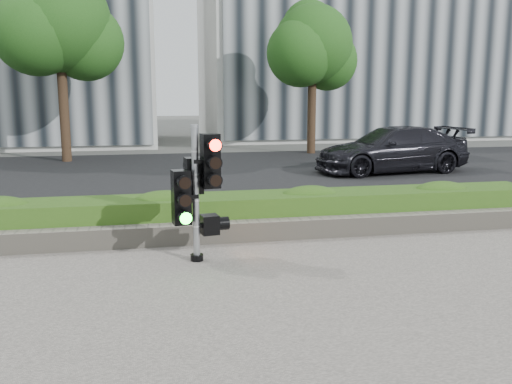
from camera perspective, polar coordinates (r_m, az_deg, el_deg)
ground at (r=7.63m, az=0.32°, el=-9.09°), size 120.00×120.00×0.00m
sidewalk at (r=5.40m, az=5.94°, el=-17.52°), size 16.00×11.00×0.03m
road at (r=17.30m, az=-6.37°, el=1.79°), size 60.00×13.00×0.02m
curb at (r=10.59m, az=-3.12°, el=-3.24°), size 60.00×0.25×0.12m
stone_wall at (r=9.36m, az=-2.03°, el=-4.15°), size 12.00×0.32×0.34m
hedge at (r=9.95m, az=-2.64°, el=-2.29°), size 12.00×1.00×0.68m
building_right at (r=34.56m, az=10.26°, el=15.82°), size 18.00×10.00×12.00m
tree_left at (r=21.97m, az=-20.08°, el=16.20°), size 4.61×4.03×7.34m
tree_right at (r=23.73m, az=5.93°, el=14.89°), size 4.10×3.58×6.53m
traffic_signal at (r=8.13m, az=-6.24°, el=0.59°), size 0.74×0.58×2.06m
car_dark at (r=18.25m, az=14.06°, el=4.37°), size 5.31×2.64×1.48m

